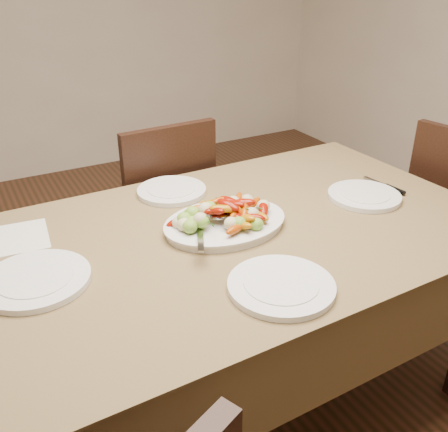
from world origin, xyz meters
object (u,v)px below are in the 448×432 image
plate_near (281,286)px  plate_right (364,196)px  dining_table (224,325)px  chair_far (156,213)px  serving_platter (225,225)px  plate_left (36,280)px  plate_far (172,191)px

plate_near → plate_right: bearing=28.4°
dining_table → plate_right: 0.70m
dining_table → chair_far: size_ratio=1.94×
chair_far → serving_platter: bearing=84.4°
plate_near → serving_platter: bearing=84.5°
plate_left → plate_far: size_ratio=1.14×
dining_table → plate_left: (-0.58, 0.01, 0.39)m
plate_near → plate_left: bearing=148.5°
plate_left → plate_far: bearing=32.8°
plate_left → plate_near: (0.57, -0.35, 0.00)m
serving_platter → plate_near: serving_platter is taller
serving_platter → plate_right: bearing=-5.0°
plate_right → serving_platter: bearing=175.0°
dining_table → plate_right: (0.58, -0.02, 0.39)m
chair_far → plate_near: bearing=83.4°
serving_platter → plate_far: serving_platter is taller
dining_table → serving_platter: size_ratio=4.52×
chair_far → plate_right: bearing=120.9°
dining_table → serving_platter: 0.39m
plate_left → plate_right: 1.17m
chair_far → plate_far: (-0.08, -0.40, 0.29)m
plate_right → plate_left: bearing=178.8°
plate_far → plate_left: bearing=-147.2°
dining_table → plate_far: (-0.02, 0.37, 0.39)m
plate_right → dining_table: bearing=178.0°
chair_far → plate_far: bearing=76.2°
plate_left → chair_far: bearing=50.0°
plate_left → plate_right: bearing=-1.2°
chair_far → plate_left: chair_far is taller
dining_table → serving_platter: serving_platter is taller
plate_left → plate_near: bearing=-31.5°
chair_far → plate_left: bearing=47.0°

